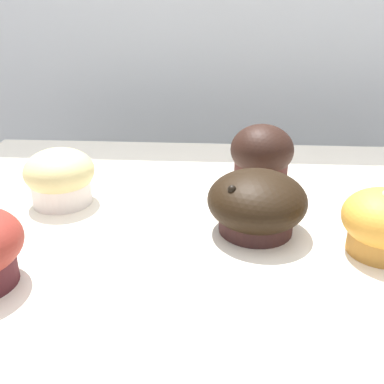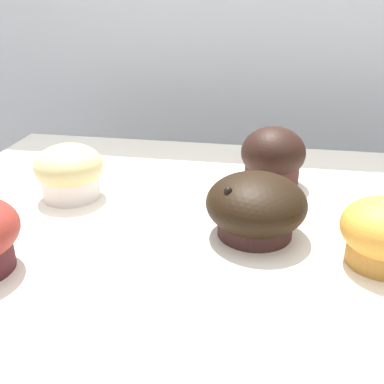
# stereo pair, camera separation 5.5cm
# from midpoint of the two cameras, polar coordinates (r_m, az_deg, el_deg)

# --- Properties ---
(wall_back) EXTENTS (3.20, 0.10, 1.80)m
(wall_back) POSITION_cam_midpoint_polar(r_m,az_deg,el_deg) (1.14, 12.29, 9.25)
(wall_back) COLOR silver
(wall_back) RESTS_ON ground
(muffin_back_left) EXTENTS (0.10, 0.10, 0.09)m
(muffin_back_left) POSITION_cam_midpoint_polar(r_m,az_deg,el_deg) (0.68, 12.50, 4.21)
(muffin_back_left) COLOR #452420
(muffin_back_left) RESTS_ON display_counter
(muffin_back_right) EXTENTS (0.12, 0.12, 0.08)m
(muffin_back_right) POSITION_cam_midpoint_polar(r_m,az_deg,el_deg) (0.54, 11.01, -1.98)
(muffin_back_right) COLOR #381F1C
(muffin_back_right) RESTS_ON display_counter
(muffin_front_right) EXTENTS (0.10, 0.10, 0.08)m
(muffin_front_right) POSITION_cam_midpoint_polar(r_m,az_deg,el_deg) (0.65, -12.98, 2.50)
(muffin_front_right) COLOR silver
(muffin_front_right) RESTS_ON display_counter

